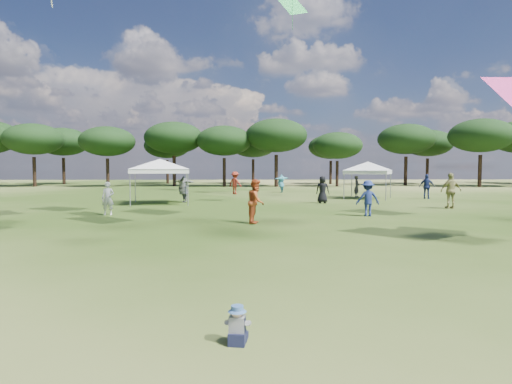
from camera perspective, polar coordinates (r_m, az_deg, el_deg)
The scene contains 5 objects.
tree_line at distance 51.21m, azimuth 1.48°, elevation 6.97°, with size 108.78×17.63×7.77m.
tent_left at distance 26.18m, azimuth -12.69°, elevation 4.06°, with size 6.70×6.70×2.98m.
tent_right at distance 30.67m, azimuth 14.72°, elevation 3.69°, with size 5.36×5.36×2.87m.
toddler at distance 5.59m, azimuth -2.48°, elevation -17.48°, with size 0.34×0.37×0.49m.
festival_crowd at distance 26.51m, azimuth -1.13°, elevation 0.40°, with size 30.09×21.52×1.89m.
Camera 1 is at (-0.21, -3.63, 2.21)m, focal length 30.00 mm.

